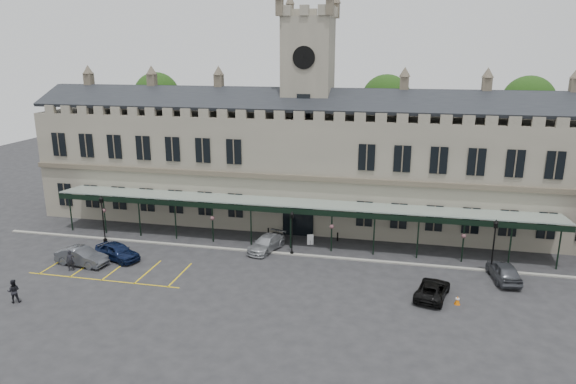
% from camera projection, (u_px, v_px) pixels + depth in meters
% --- Properties ---
extents(ground, '(140.00, 140.00, 0.00)m').
position_uv_depth(ground, '(273.00, 278.00, 43.45)').
color(ground, '#232426').
extents(station_building, '(60.00, 10.36, 17.30)m').
position_uv_depth(station_building, '(307.00, 165.00, 56.74)').
color(station_building, slate).
rests_on(station_building, ground).
extents(clock_tower, '(5.60, 5.60, 24.80)m').
position_uv_depth(clock_tower, '(308.00, 104.00, 55.07)').
color(clock_tower, slate).
rests_on(clock_tower, ground).
extents(canopy, '(50.00, 4.10, 4.30)m').
position_uv_depth(canopy, '(291.00, 224.00, 49.85)').
color(canopy, '#8C9E93').
rests_on(canopy, ground).
extents(kerb, '(60.00, 0.40, 0.12)m').
position_uv_depth(kerb, '(287.00, 254.00, 48.62)').
color(kerb, gray).
rests_on(kerb, ground).
extents(parking_markings, '(16.00, 6.00, 0.01)m').
position_uv_depth(parking_markings, '(114.00, 271.00, 44.92)').
color(parking_markings, gold).
rests_on(parking_markings, ground).
extents(tree_behind_left, '(6.00, 6.00, 16.00)m').
position_uv_depth(tree_behind_left, '(157.00, 97.00, 68.16)').
color(tree_behind_left, '#332314').
rests_on(tree_behind_left, ground).
extents(tree_behind_mid, '(6.00, 6.00, 16.00)m').
position_uv_depth(tree_behind_mid, '(386.00, 101.00, 61.99)').
color(tree_behind_mid, '#332314').
rests_on(tree_behind_mid, ground).
extents(tree_behind_right, '(6.00, 6.00, 16.00)m').
position_uv_depth(tree_behind_right, '(528.00, 104.00, 58.70)').
color(tree_behind_right, '#332314').
rests_on(tree_behind_right, ground).
extents(lamp_post_left, '(0.46, 0.46, 4.85)m').
position_uv_depth(lamp_post_left, '(103.00, 215.00, 51.08)').
color(lamp_post_left, black).
rests_on(lamp_post_left, ground).
extents(lamp_post_mid, '(0.41, 0.41, 4.31)m').
position_uv_depth(lamp_post_mid, '(292.00, 229.00, 47.91)').
color(lamp_post_mid, black).
rests_on(lamp_post_mid, ground).
extents(lamp_post_right, '(0.47, 0.47, 5.00)m').
position_uv_depth(lamp_post_right, '(494.00, 242.00, 43.48)').
color(lamp_post_right, black).
rests_on(lamp_post_right, ground).
extents(traffic_cone, '(0.44, 0.44, 0.70)m').
position_uv_depth(traffic_cone, '(457.00, 300.00, 38.92)').
color(traffic_cone, '#DA6206').
rests_on(traffic_cone, ground).
extents(sign_board, '(0.62, 0.23, 1.09)m').
position_uv_depth(sign_board, '(310.00, 240.00, 50.92)').
color(sign_board, black).
rests_on(sign_board, ground).
extents(bollard_left, '(0.16, 0.16, 0.93)m').
position_uv_depth(bollard_left, '(268.00, 232.00, 53.22)').
color(bollard_left, black).
rests_on(bollard_left, ground).
extents(bollard_right, '(0.16, 0.16, 0.90)m').
position_uv_depth(bollard_right, '(338.00, 237.00, 51.93)').
color(bollard_right, black).
rests_on(bollard_right, ground).
extents(car_left_a, '(5.06, 3.46, 1.60)m').
position_uv_depth(car_left_a, '(117.00, 251.00, 47.21)').
color(car_left_a, '#0B1534').
rests_on(car_left_a, ground).
extents(car_left_b, '(5.02, 2.32, 1.59)m').
position_uv_depth(car_left_b, '(82.00, 256.00, 46.06)').
color(car_left_b, '#3E4046').
rests_on(car_left_b, ground).
extents(car_taxi, '(3.34, 5.28, 1.43)m').
position_uv_depth(car_taxi, '(266.00, 243.00, 49.45)').
color(car_taxi, '#96989D').
rests_on(car_taxi, ground).
extents(car_van, '(3.23, 5.05, 1.30)m').
position_uv_depth(car_van, '(432.00, 289.00, 39.99)').
color(car_van, black).
rests_on(car_van, ground).
extents(car_right_a, '(2.53, 4.98, 1.62)m').
position_uv_depth(car_right_a, '(504.00, 271.00, 42.94)').
color(car_right_a, '#3E4046').
rests_on(car_right_a, ground).
extents(person_a, '(0.82, 0.72, 1.89)m').
position_uv_depth(person_a, '(70.00, 261.00, 44.76)').
color(person_a, black).
rests_on(person_a, ground).
extents(person_b, '(1.14, 1.06, 1.86)m').
position_uv_depth(person_b, '(14.00, 291.00, 39.08)').
color(person_b, black).
rests_on(person_b, ground).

